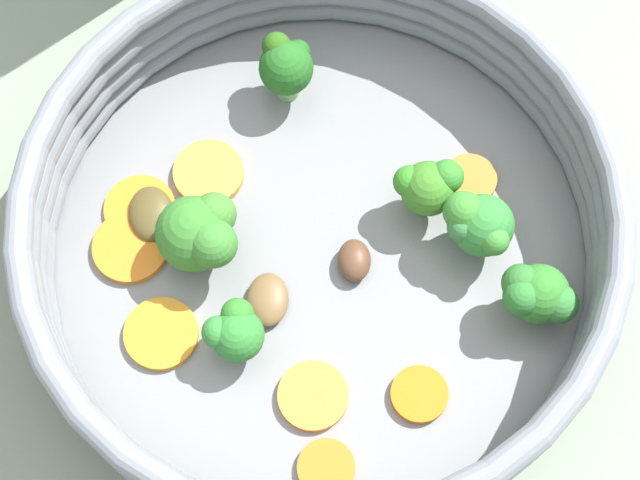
% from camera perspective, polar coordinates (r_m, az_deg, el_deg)
% --- Properties ---
extents(ground_plane, '(4.00, 4.00, 0.00)m').
position_cam_1_polar(ground_plane, '(0.63, 0.00, -0.99)').
color(ground_plane, gray).
extents(skillet, '(0.32, 0.32, 0.02)m').
position_cam_1_polar(skillet, '(0.62, 0.00, -0.75)').
color(skillet, gray).
rests_on(skillet, ground_plane).
extents(skillet_rim_wall, '(0.33, 0.33, 0.06)m').
position_cam_1_polar(skillet_rim_wall, '(0.59, 0.00, 0.58)').
color(skillet_rim_wall, gray).
rests_on(skillet_rim_wall, skillet).
extents(skillet_rivet_right, '(0.01, 0.01, 0.01)m').
position_cam_1_polar(skillet_rivet_right, '(0.59, 8.65, -12.04)').
color(skillet_rivet_right, gray).
rests_on(skillet_rivet_right, skillet).
extents(carrot_slice_0, '(0.04, 0.04, 0.01)m').
position_cam_1_polar(carrot_slice_0, '(0.59, 5.31, -8.20)').
color(carrot_slice_0, orange).
rests_on(carrot_slice_0, skillet).
extents(carrot_slice_1, '(0.04, 0.04, 0.01)m').
position_cam_1_polar(carrot_slice_1, '(0.59, -0.38, -8.32)').
color(carrot_slice_1, orange).
rests_on(carrot_slice_1, skillet).
extents(carrot_slice_2, '(0.04, 0.04, 0.01)m').
position_cam_1_polar(carrot_slice_2, '(0.64, 8.00, 3.20)').
color(carrot_slice_2, orange).
rests_on(carrot_slice_2, skillet).
extents(carrot_slice_3, '(0.05, 0.05, 0.00)m').
position_cam_1_polar(carrot_slice_3, '(0.63, -9.58, 1.66)').
color(carrot_slice_3, orange).
rests_on(carrot_slice_3, skillet).
extents(carrot_slice_4, '(0.06, 0.06, 0.01)m').
position_cam_1_polar(carrot_slice_4, '(0.62, -10.07, -0.39)').
color(carrot_slice_4, orange).
rests_on(carrot_slice_4, skillet).
extents(carrot_slice_5, '(0.04, 0.04, 0.01)m').
position_cam_1_polar(carrot_slice_5, '(0.58, 0.33, -12.06)').
color(carrot_slice_5, orange).
rests_on(carrot_slice_5, skillet).
extents(carrot_slice_6, '(0.06, 0.06, 0.01)m').
position_cam_1_polar(carrot_slice_6, '(0.64, -5.97, 3.57)').
color(carrot_slice_6, '#F09838').
rests_on(carrot_slice_6, skillet).
extents(carrot_slice_7, '(0.06, 0.06, 0.00)m').
position_cam_1_polar(carrot_slice_7, '(0.60, -8.47, -4.97)').
color(carrot_slice_7, orange).
rests_on(carrot_slice_7, skillet).
extents(broccoli_floret_0, '(0.04, 0.04, 0.04)m').
position_cam_1_polar(broccoli_floret_0, '(0.59, 11.50, -2.87)').
color(broccoli_floret_0, '#76A05D').
rests_on(broccoli_floret_0, skillet).
extents(broccoli_floret_1, '(0.03, 0.03, 0.04)m').
position_cam_1_polar(broccoli_floret_1, '(0.64, -1.83, 9.27)').
color(broccoli_floret_1, '#7CAE6F').
rests_on(broccoli_floret_1, skillet).
extents(broccoli_floret_2, '(0.03, 0.04, 0.04)m').
position_cam_1_polar(broccoli_floret_2, '(0.60, 5.79, 2.86)').
color(broccoli_floret_2, '#5B8548').
rests_on(broccoli_floret_2, skillet).
extents(broccoli_floret_3, '(0.05, 0.05, 0.05)m').
position_cam_1_polar(broccoli_floret_3, '(0.59, -6.38, 0.43)').
color(broccoli_floret_3, '#5F9549').
rests_on(broccoli_floret_3, skillet).
extents(broccoli_floret_4, '(0.04, 0.04, 0.05)m').
position_cam_1_polar(broccoli_floret_4, '(0.60, 8.44, 0.83)').
color(broccoli_floret_4, '#66934C').
rests_on(broccoli_floret_4, skillet).
extents(broccoli_floret_5, '(0.03, 0.03, 0.04)m').
position_cam_1_polar(broccoli_floret_5, '(0.58, -4.56, -4.94)').
color(broccoli_floret_5, '#8AA46E').
rests_on(broccoli_floret_5, skillet).
extents(mushroom_piece_0, '(0.04, 0.04, 0.01)m').
position_cam_1_polar(mushroom_piece_0, '(0.63, -8.99, 1.38)').
color(mushroom_piece_0, brown).
rests_on(mushroom_piece_0, skillet).
extents(mushroom_piece_1, '(0.04, 0.03, 0.01)m').
position_cam_1_polar(mushroom_piece_1, '(0.60, -2.81, -3.20)').
color(mushroom_piece_1, brown).
rests_on(mushroom_piece_1, skillet).
extents(mushroom_piece_2, '(0.03, 0.03, 0.01)m').
position_cam_1_polar(mushroom_piece_2, '(0.61, 1.71, -1.36)').
color(mushroom_piece_2, brown).
rests_on(mushroom_piece_2, skillet).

